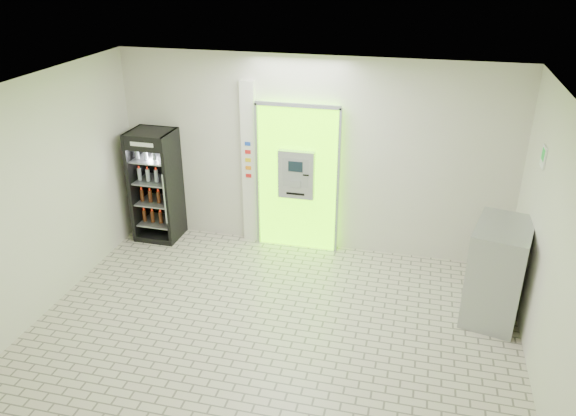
% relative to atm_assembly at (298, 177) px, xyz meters
% --- Properties ---
extents(ground, '(6.00, 6.00, 0.00)m').
position_rel_atm_assembly_xyz_m(ground, '(0.20, -2.41, -1.17)').
color(ground, '#BDB49D').
rests_on(ground, ground).
extents(room_shell, '(6.00, 6.00, 6.00)m').
position_rel_atm_assembly_xyz_m(room_shell, '(0.20, -2.41, 0.67)').
color(room_shell, silver).
rests_on(room_shell, ground).
extents(atm_assembly, '(1.30, 0.24, 2.33)m').
position_rel_atm_assembly_xyz_m(atm_assembly, '(0.00, 0.00, 0.00)').
color(atm_assembly, '#69FD00').
rests_on(atm_assembly, ground).
extents(pillar, '(0.22, 0.11, 2.60)m').
position_rel_atm_assembly_xyz_m(pillar, '(-0.78, 0.04, 0.13)').
color(pillar, silver).
rests_on(pillar, ground).
extents(beverage_cooler, '(0.69, 0.65, 1.81)m').
position_rel_atm_assembly_xyz_m(beverage_cooler, '(-2.27, -0.22, -0.30)').
color(beverage_cooler, black).
rests_on(beverage_cooler, ground).
extents(steel_cabinet, '(0.86, 1.09, 1.29)m').
position_rel_atm_assembly_xyz_m(steel_cabinet, '(2.87, -1.25, -0.53)').
color(steel_cabinet, '#9EA1A5').
rests_on(steel_cabinet, ground).
extents(exit_sign, '(0.02, 0.22, 0.26)m').
position_rel_atm_assembly_xyz_m(exit_sign, '(3.19, -1.01, 0.95)').
color(exit_sign, white).
rests_on(exit_sign, room_shell).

